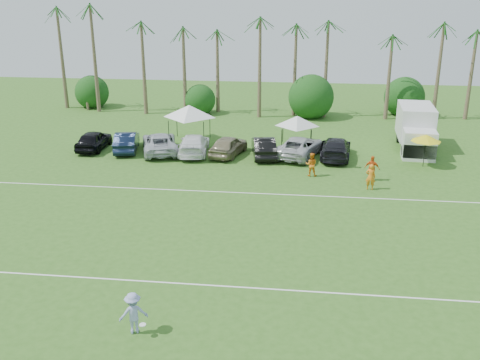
# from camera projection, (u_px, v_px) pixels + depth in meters

# --- Properties ---
(ground) EXTENTS (120.00, 120.00, 0.00)m
(ground) POSITION_uv_depth(u_px,v_px,m) (173.00, 308.00, 22.84)
(ground) COLOR #325F1C
(ground) RESTS_ON ground
(field_lines) EXTENTS (80.00, 12.10, 0.01)m
(field_lines) POSITION_uv_depth(u_px,v_px,m) (206.00, 229.00, 30.32)
(field_lines) COLOR white
(field_lines) RESTS_ON ground
(palm_tree_0) EXTENTS (2.40, 2.40, 8.90)m
(palm_tree_0) POSITION_uv_depth(u_px,v_px,m) (55.00, 42.00, 58.32)
(palm_tree_0) COLOR brown
(palm_tree_0) RESTS_ON ground
(palm_tree_1) EXTENTS (2.40, 2.40, 9.90)m
(palm_tree_1) POSITION_uv_depth(u_px,v_px,m) (98.00, 34.00, 57.47)
(palm_tree_1) COLOR brown
(palm_tree_1) RESTS_ON ground
(palm_tree_2) EXTENTS (2.40, 2.40, 10.90)m
(palm_tree_2) POSITION_uv_depth(u_px,v_px,m) (143.00, 26.00, 56.62)
(palm_tree_2) COLOR brown
(palm_tree_2) RESTS_ON ground
(palm_tree_3) EXTENTS (2.40, 2.40, 11.90)m
(palm_tree_3) POSITION_uv_depth(u_px,v_px,m) (180.00, 18.00, 55.89)
(palm_tree_3) COLOR brown
(palm_tree_3) RESTS_ON ground
(palm_tree_4) EXTENTS (2.40, 2.40, 8.90)m
(palm_tree_4) POSITION_uv_depth(u_px,v_px,m) (218.00, 44.00, 56.32)
(palm_tree_4) COLOR brown
(palm_tree_4) RESTS_ON ground
(palm_tree_5) EXTENTS (2.40, 2.40, 9.90)m
(palm_tree_5) POSITION_uv_depth(u_px,v_px,m) (256.00, 36.00, 55.58)
(palm_tree_5) COLOR brown
(palm_tree_5) RESTS_ON ground
(palm_tree_6) EXTENTS (2.40, 2.40, 10.90)m
(palm_tree_6) POSITION_uv_depth(u_px,v_px,m) (294.00, 27.00, 54.85)
(palm_tree_6) COLOR brown
(palm_tree_6) RESTS_ON ground
(palm_tree_7) EXTENTS (2.40, 2.40, 11.90)m
(palm_tree_7) POSITION_uv_depth(u_px,v_px,m) (334.00, 19.00, 54.12)
(palm_tree_7) COLOR brown
(palm_tree_7) RESTS_ON ground
(palm_tree_8) EXTENTS (2.40, 2.40, 8.90)m
(palm_tree_8) POSITION_uv_depth(u_px,v_px,m) (382.00, 46.00, 54.43)
(palm_tree_8) COLOR brown
(palm_tree_8) RESTS_ON ground
(palm_tree_9) EXTENTS (2.40, 2.40, 9.90)m
(palm_tree_9) POSITION_uv_depth(u_px,v_px,m) (434.00, 37.00, 53.58)
(palm_tree_9) COLOR brown
(palm_tree_9) RESTS_ON ground
(bush_tree_0) EXTENTS (4.00, 4.00, 4.00)m
(bush_tree_0) POSITION_uv_depth(u_px,v_px,m) (90.00, 93.00, 60.83)
(bush_tree_0) COLOR brown
(bush_tree_0) RESTS_ON ground
(bush_tree_1) EXTENTS (4.00, 4.00, 4.00)m
(bush_tree_1) POSITION_uv_depth(u_px,v_px,m) (202.00, 95.00, 59.38)
(bush_tree_1) COLOR brown
(bush_tree_1) RESTS_ON ground
(bush_tree_2) EXTENTS (4.00, 4.00, 4.00)m
(bush_tree_2) POSITION_uv_depth(u_px,v_px,m) (311.00, 97.00, 58.05)
(bush_tree_2) COLOR brown
(bush_tree_2) RESTS_ON ground
(bush_tree_3) EXTENTS (4.00, 4.00, 4.00)m
(bush_tree_3) POSITION_uv_depth(u_px,v_px,m) (405.00, 100.00, 56.94)
(bush_tree_3) COLOR brown
(bush_tree_3) RESTS_ON ground
(sideline_player_a) EXTENTS (0.71, 0.51, 1.80)m
(sideline_player_a) POSITION_uv_depth(u_px,v_px,m) (371.00, 177.00, 36.11)
(sideline_player_a) COLOR orange
(sideline_player_a) RESTS_ON ground
(sideline_player_b) EXTENTS (0.88, 0.71, 1.74)m
(sideline_player_b) POSITION_uv_depth(u_px,v_px,m) (311.00, 164.00, 38.77)
(sideline_player_b) COLOR orange
(sideline_player_b) RESTS_ON ground
(sideline_player_c) EXTENTS (1.14, 0.77, 1.81)m
(sideline_player_c) POSITION_uv_depth(u_px,v_px,m) (372.00, 168.00, 37.82)
(sideline_player_c) COLOR #E05A18
(sideline_player_c) RESTS_ON ground
(box_truck) EXTENTS (3.11, 7.18, 3.62)m
(box_truck) POSITION_uv_depth(u_px,v_px,m) (416.00, 127.00, 44.83)
(box_truck) COLOR silver
(box_truck) RESTS_ON ground
(canopy_tent_left) EXTENTS (4.73, 4.73, 3.83)m
(canopy_tent_left) POSITION_uv_depth(u_px,v_px,m) (189.00, 105.00, 46.91)
(canopy_tent_left) COLOR black
(canopy_tent_left) RESTS_ON ground
(canopy_tent_right) EXTENTS (3.85, 3.85, 3.12)m
(canopy_tent_right) POSITION_uv_depth(u_px,v_px,m) (297.00, 116.00, 45.62)
(canopy_tent_right) COLOR black
(canopy_tent_right) RESTS_ON ground
(market_umbrella) EXTENTS (2.27, 2.27, 2.53)m
(market_umbrella) POSITION_uv_depth(u_px,v_px,m) (426.00, 138.00, 40.36)
(market_umbrella) COLOR black
(market_umbrella) RESTS_ON ground
(frisbee_player) EXTENTS (1.30, 1.05, 1.75)m
(frisbee_player) POSITION_uv_depth(u_px,v_px,m) (133.00, 313.00, 20.93)
(frisbee_player) COLOR #95A0D4
(frisbee_player) RESTS_ON ground
(parked_car_0) EXTENTS (1.98, 4.82, 1.64)m
(parked_car_0) POSITION_uv_depth(u_px,v_px,m) (94.00, 140.00, 45.30)
(parked_car_0) COLOR black
(parked_car_0) RESTS_ON ground
(parked_car_1) EXTENTS (2.74, 5.22, 1.64)m
(parked_car_1) POSITION_uv_depth(u_px,v_px,m) (127.00, 141.00, 44.92)
(parked_car_1) COLOR #101B33
(parked_car_1) RESTS_ON ground
(parked_car_2) EXTENTS (4.37, 6.43, 1.64)m
(parked_car_2) POSITION_uv_depth(u_px,v_px,m) (160.00, 143.00, 44.47)
(parked_car_2) COLOR silver
(parked_car_2) RESTS_ON ground
(parked_car_3) EXTENTS (2.84, 5.84, 1.64)m
(parked_car_3) POSITION_uv_depth(u_px,v_px,m) (194.00, 144.00, 44.06)
(parked_car_3) COLOR white
(parked_car_3) RESTS_ON ground
(parked_car_4) EXTENTS (3.06, 5.13, 1.64)m
(parked_car_4) POSITION_uv_depth(u_px,v_px,m) (228.00, 146.00, 43.68)
(parked_car_4) COLOR gray
(parked_car_4) RESTS_ON ground
(parked_car_5) EXTENTS (2.49, 5.18, 1.64)m
(parked_car_5) POSITION_uv_depth(u_px,v_px,m) (264.00, 147.00, 43.37)
(parked_car_5) COLOR black
(parked_car_5) RESTS_ON ground
(parked_car_6) EXTENTS (4.35, 6.43, 1.64)m
(parked_car_6) POSITION_uv_depth(u_px,v_px,m) (300.00, 147.00, 43.38)
(parked_car_6) COLOR #BABBBD
(parked_car_6) RESTS_ON ground
(parked_car_7) EXTENTS (2.82, 5.83, 1.64)m
(parked_car_7) POSITION_uv_depth(u_px,v_px,m) (336.00, 148.00, 43.06)
(parked_car_7) COLOR black
(parked_car_7) RESTS_ON ground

